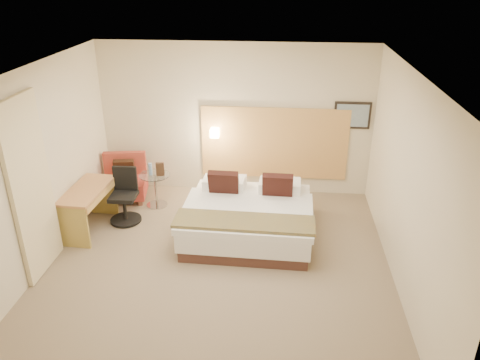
# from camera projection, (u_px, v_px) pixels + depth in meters

# --- Properties ---
(floor) EXTENTS (4.80, 5.00, 0.02)m
(floor) POSITION_uv_depth(u_px,v_px,m) (217.00, 267.00, 6.56)
(floor) COLOR #7C6A53
(floor) RESTS_ON ground
(ceiling) EXTENTS (4.80, 5.00, 0.02)m
(ceiling) POSITION_uv_depth(u_px,v_px,m) (212.00, 72.00, 5.42)
(ceiling) COLOR white
(ceiling) RESTS_ON floor
(wall_back) EXTENTS (4.80, 0.02, 2.70)m
(wall_back) POSITION_uv_depth(u_px,v_px,m) (235.00, 120.00, 8.26)
(wall_back) COLOR beige
(wall_back) RESTS_ON floor
(wall_front) EXTENTS (4.80, 0.02, 2.70)m
(wall_front) POSITION_uv_depth(u_px,v_px,m) (170.00, 309.00, 3.72)
(wall_front) COLOR beige
(wall_front) RESTS_ON floor
(wall_left) EXTENTS (0.02, 5.00, 2.70)m
(wall_left) POSITION_uv_depth(u_px,v_px,m) (35.00, 171.00, 6.20)
(wall_left) COLOR beige
(wall_left) RESTS_ON floor
(wall_right) EXTENTS (0.02, 5.00, 2.70)m
(wall_right) POSITION_uv_depth(u_px,v_px,m) (408.00, 186.00, 5.78)
(wall_right) COLOR beige
(wall_right) RESTS_ON floor
(headboard_panel) EXTENTS (2.60, 0.04, 1.30)m
(headboard_panel) POSITION_uv_depth(u_px,v_px,m) (274.00, 143.00, 8.33)
(headboard_panel) COLOR tan
(headboard_panel) RESTS_ON wall_back
(art_frame) EXTENTS (0.62, 0.03, 0.47)m
(art_frame) POSITION_uv_depth(u_px,v_px,m) (352.00, 115.00, 8.00)
(art_frame) COLOR black
(art_frame) RESTS_ON wall_back
(art_canvas) EXTENTS (0.54, 0.01, 0.39)m
(art_canvas) POSITION_uv_depth(u_px,v_px,m) (352.00, 116.00, 7.98)
(art_canvas) COLOR slate
(art_canvas) RESTS_ON wall_back
(lamp_arm) EXTENTS (0.02, 0.12, 0.02)m
(lamp_arm) POSITION_uv_depth(u_px,v_px,m) (215.00, 132.00, 8.29)
(lamp_arm) COLOR silver
(lamp_arm) RESTS_ON wall_back
(lamp_shade) EXTENTS (0.15, 0.15, 0.15)m
(lamp_shade) POSITION_uv_depth(u_px,v_px,m) (215.00, 133.00, 8.24)
(lamp_shade) COLOR #F9E7C2
(lamp_shade) RESTS_ON wall_back
(curtain) EXTENTS (0.06, 0.90, 2.42)m
(curtain) POSITION_uv_depth(u_px,v_px,m) (31.00, 189.00, 6.02)
(curtain) COLOR beige
(curtain) RESTS_ON wall_left
(bottle_a) EXTENTS (0.07, 0.07, 0.21)m
(bottle_a) POSITION_uv_depth(u_px,v_px,m) (150.00, 169.00, 7.92)
(bottle_a) COLOR #82A3C9
(bottle_a) RESTS_ON side_table
(menu_folder) EXTENTS (0.14, 0.08, 0.23)m
(menu_folder) POSITION_uv_depth(u_px,v_px,m) (160.00, 169.00, 7.89)
(menu_folder) COLOR #3E2719
(menu_folder) RESTS_ON side_table
(bed) EXTENTS (1.99, 1.93, 0.95)m
(bed) POSITION_uv_depth(u_px,v_px,m) (249.00, 216.00, 7.23)
(bed) COLOR #452822
(bed) RESTS_ON floor
(lounge_chair) EXTENTS (0.85, 0.77, 0.80)m
(lounge_chair) POSITION_uv_depth(u_px,v_px,m) (125.00, 181.00, 8.37)
(lounge_chair) COLOR #986847
(lounge_chair) RESTS_ON floor
(side_table) EXTENTS (0.62, 0.62, 0.59)m
(side_table) POSITION_uv_depth(u_px,v_px,m) (156.00, 188.00, 8.08)
(side_table) COLOR #BABCC1
(side_table) RESTS_ON floor
(desk) EXTENTS (0.59, 1.17, 0.71)m
(desk) POSITION_uv_depth(u_px,v_px,m) (89.00, 198.00, 7.24)
(desk) COLOR #B27846
(desk) RESTS_ON floor
(desk_chair) EXTENTS (0.51, 0.51, 0.89)m
(desk_chair) POSITION_uv_depth(u_px,v_px,m) (125.00, 200.00, 7.59)
(desk_chair) COLOR black
(desk_chair) RESTS_ON floor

